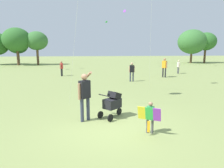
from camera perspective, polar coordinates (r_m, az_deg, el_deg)
ground_plane at (r=6.99m, az=-0.31°, el=-12.05°), size 120.00×120.00×0.00m
treeline_distant at (r=33.54m, az=-4.08°, el=11.89°), size 39.18×5.72×5.83m
child_with_butterfly_kite at (r=6.36m, az=10.80°, el=-8.65°), size 0.69×0.50×1.02m
person_adult_flyer at (r=7.29m, az=-7.83°, el=-2.51°), size 0.53×0.70×1.83m
stroller at (r=7.69m, az=0.15°, el=-5.19°), size 1.01×0.94×1.03m
person_red_shirt at (r=16.00m, az=5.67°, el=3.90°), size 0.49×0.24×1.52m
person_sitting_far at (r=18.84m, az=14.74°, el=4.98°), size 0.40×0.48×1.75m
person_kid_running at (r=19.67m, az=-14.22°, el=4.65°), size 0.26×0.45×1.43m
person_back_turned at (r=22.01m, az=18.43°, el=4.98°), size 0.20×0.45×1.41m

